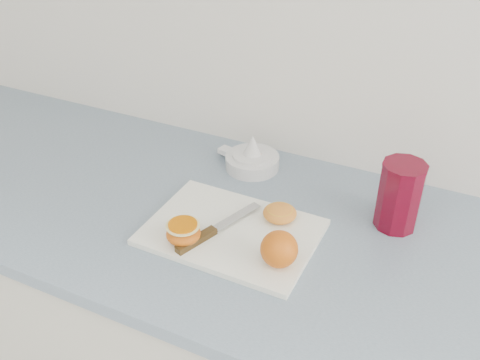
# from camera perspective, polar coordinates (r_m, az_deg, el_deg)

# --- Properties ---
(cutting_board) EXTENTS (0.34, 0.24, 0.01)m
(cutting_board) POSITION_cam_1_polar(r_m,az_deg,el_deg) (1.07, -0.91, -5.57)
(cutting_board) COLOR white
(cutting_board) RESTS_ON counter
(whole_orange) EXTENTS (0.07, 0.07, 0.07)m
(whole_orange) POSITION_cam_1_polar(r_m,az_deg,el_deg) (0.97, 4.20, -7.36)
(whole_orange) COLOR orange
(whole_orange) RESTS_ON cutting_board
(half_orange) EXTENTS (0.07, 0.07, 0.04)m
(half_orange) POSITION_cam_1_polar(r_m,az_deg,el_deg) (1.04, -6.07, -5.59)
(half_orange) COLOR orange
(half_orange) RESTS_ON cutting_board
(squeezed_shell) EXTENTS (0.07, 0.07, 0.03)m
(squeezed_shell) POSITION_cam_1_polar(r_m,az_deg,el_deg) (1.09, 4.27, -3.52)
(squeezed_shell) COLOR orange
(squeezed_shell) RESTS_ON cutting_board
(paring_knife) EXTENTS (0.09, 0.21, 0.01)m
(paring_knife) POSITION_cam_1_polar(r_m,az_deg,el_deg) (1.05, -3.88, -5.95)
(paring_knife) COLOR #493011
(paring_knife) RESTS_ON cutting_board
(citrus_juicer) EXTENTS (0.16, 0.13, 0.09)m
(citrus_juicer) POSITION_cam_1_polar(r_m,az_deg,el_deg) (1.27, 1.27, 2.27)
(citrus_juicer) COLOR white
(citrus_juicer) RESTS_ON counter
(red_tumbler) EXTENTS (0.09, 0.09, 0.15)m
(red_tumbler) POSITION_cam_1_polar(r_m,az_deg,el_deg) (1.11, 16.62, -1.84)
(red_tumbler) COLOR #620619
(red_tumbler) RESTS_ON counter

